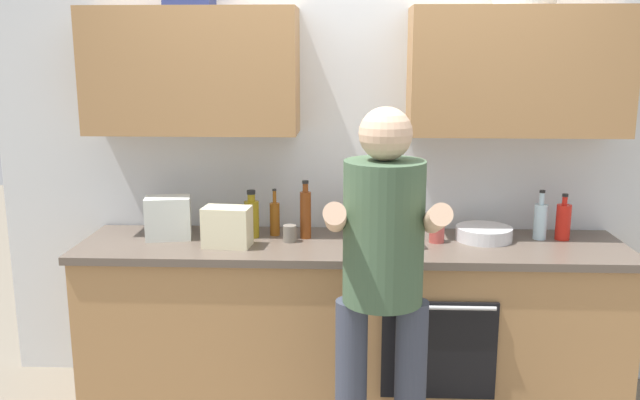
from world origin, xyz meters
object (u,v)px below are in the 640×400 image
mixing_bowl (484,233)px  grocery_bag_bread (394,227)px  person_standing (383,269)px  bottle_water (540,220)px  cup_ceramic (437,233)px  grocery_bag_rice (227,227)px  bottle_hotsauce (563,221)px  knife_block (357,216)px  cup_stoneware (290,234)px  bottle_syrup (275,218)px  bottle_vinegar (306,213)px  bottle_oil (252,217)px  grocery_bag_produce (168,218)px  cup_tea (408,227)px

mixing_bowl → grocery_bag_bread: size_ratio=1.43×
person_standing → mixing_bowl: 0.95m
bottle_water → cup_ceramic: bearing=-171.2°
grocery_bag_rice → bottle_water: bearing=7.3°
bottle_hotsauce → knife_block: size_ratio=0.94×
cup_stoneware → grocery_bag_rice: grocery_bag_rice is taller
grocery_bag_bread → grocery_bag_rice: (-0.85, -0.03, -0.00)m
bottle_syrup → grocery_bag_bread: (0.63, -0.20, 0.01)m
bottle_vinegar → grocery_bag_rice: size_ratio=1.31×
bottle_oil → bottle_water: 1.53m
bottle_vinegar → cup_stoneware: bearing=-135.7°
cup_ceramic → mixing_bowl: cup_ceramic is taller
mixing_bowl → knife_block: knife_block is taller
person_standing → grocery_bag_produce: size_ratio=7.07×
mixing_bowl → grocery_bag_rice: bearing=-172.4°
bottle_water → mixing_bowl: size_ratio=0.90×
bottle_vinegar → mixing_bowl: (0.94, 0.00, -0.10)m
bottle_hotsauce → grocery_bag_rice: bearing=-173.3°
cup_tea → person_standing: bearing=-102.2°
bottle_oil → bottle_vinegar: bearing=-1.2°
mixing_bowl → knife_block: bearing=173.3°
bottle_water → grocery_bag_bread: 0.81m
grocery_bag_produce → grocery_bag_rice: (0.34, -0.14, -0.01)m
bottle_hotsauce → cup_tea: 0.81m
bottle_oil → cup_tea: bottle_oil is taller
knife_block → grocery_bag_bread: bearing=-50.8°
grocery_bag_produce → bottle_syrup: bearing=9.1°
bottle_oil → bottle_vinegar: (0.29, -0.01, 0.03)m
cup_tea → cup_stoneware: size_ratio=1.17×
bottle_hotsauce → grocery_bag_produce: (-2.09, -0.07, 0.01)m
grocery_bag_produce → grocery_bag_rice: bearing=-22.3°
cup_ceramic → grocery_bag_bread: size_ratio=0.45×
cup_stoneware → grocery_bag_produce: grocery_bag_produce is taller
bottle_water → cup_tea: size_ratio=2.56×
bottle_syrup → cup_tea: 0.72m
mixing_bowl → grocery_bag_produce: (-1.67, -0.04, 0.08)m
cup_stoneware → knife_block: 0.39m
bottle_syrup → cup_ceramic: bearing=-6.8°
cup_stoneware → bottle_syrup: bearing=125.5°
cup_tea → cup_stoneware: cup_tea is taller
grocery_bag_bread → cup_stoneware: bearing=172.8°
bottle_syrup → cup_tea: bottle_syrup is taller
person_standing → cup_ceramic: 0.78m
knife_block → grocery_bag_produce: bearing=-173.3°
bottle_oil → bottle_water: bearing=1.0°
bottle_hotsauce → bottle_water: (-0.12, 0.00, 0.00)m
bottle_hotsauce → cup_stoneware: bottle_hotsauce is taller
bottle_syrup → person_standing: bearing=-56.1°
cup_tea → cup_stoneware: (-0.63, -0.13, -0.01)m
person_standing → knife_block: 0.85m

